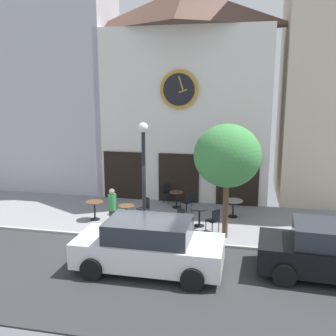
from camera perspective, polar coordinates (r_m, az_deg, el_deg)
ground_plane at (r=13.53m, az=-5.06°, el=-11.14°), size 24.28×10.35×0.13m
clock_building at (r=18.74m, az=2.50°, el=11.38°), size 8.18×4.22×9.89m
neighbor_building_left at (r=21.36m, az=-17.57°, el=15.13°), size 6.79×3.17×13.36m
street_lamp at (r=13.92m, az=-3.66°, el=-1.39°), size 0.36×0.36×4.08m
street_tree at (r=13.22m, az=8.91°, el=1.77°), size 2.33×2.09×4.09m
cafe_table_near_curb at (r=15.76m, az=-11.01°, el=-5.76°), size 0.72×0.72×0.77m
cafe_table_center at (r=15.19m, az=-6.27°, el=-6.51°), size 0.63×0.63×0.73m
cafe_table_center_left at (r=17.04m, az=1.30°, el=-4.41°), size 0.62×0.62×0.74m
cafe_table_center_right at (r=14.82m, az=4.75°, el=-6.83°), size 0.69×0.69×0.74m
cafe_table_near_door at (r=16.03m, az=9.79°, el=-5.43°), size 0.79×0.79×0.72m
cafe_chair_under_awning at (r=17.76m, az=-0.06°, el=-3.59°), size 0.56×0.56×0.90m
cafe_chair_right_end at (r=14.31m, az=2.24°, el=-7.43°), size 0.56×0.56×0.90m
cafe_chair_by_entrance at (r=16.38m, az=2.99°, el=-4.94°), size 0.55×0.55×0.90m
cafe_chair_facing_street at (r=14.22m, az=6.95°, el=-7.63°), size 0.56×0.56×0.90m
cafe_chair_corner at (r=15.63m, az=-3.56°, el=-5.77°), size 0.55×0.55×0.90m
pedestrian_green at (r=14.24m, az=-8.36°, el=-6.24°), size 0.33×0.33×1.67m
parked_car_white at (r=11.28m, az=-2.88°, el=-11.61°), size 4.31×2.03×1.55m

